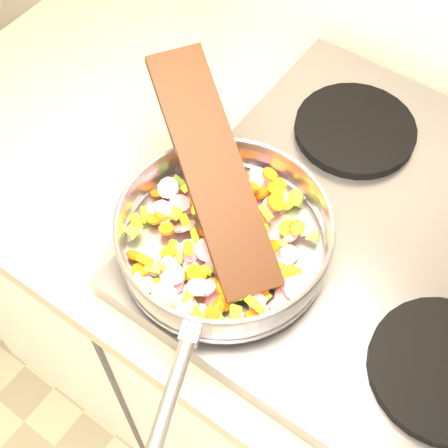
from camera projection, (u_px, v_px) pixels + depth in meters
The scene contains 7 objects.
cooktop at pixel (390, 245), 0.89m from camera, with size 0.60×0.60×0.04m, color #939399.
grate_fl at pixel (255, 255), 0.85m from camera, with size 0.19×0.19×0.02m, color black.
grate_fr at pixel (445, 369), 0.76m from camera, with size 0.19×0.19×0.02m, color black.
grate_bl at pixel (355, 129), 0.98m from camera, with size 0.19×0.19×0.02m, color black.
saute_pan at pixel (224, 234), 0.82m from camera, with size 0.33×0.48×0.06m.
vegetable_heap at pixel (219, 243), 0.83m from camera, with size 0.27×0.27×0.05m.
wooden_spatula at pixel (213, 169), 0.81m from camera, with size 0.34×0.08×0.02m, color black.
Camera 1 is at (-0.62, 1.15, 1.68)m, focal length 50.00 mm.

